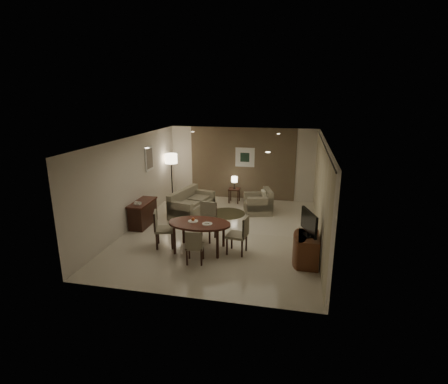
% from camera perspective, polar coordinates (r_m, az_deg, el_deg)
% --- Properties ---
extents(room_shell, '(5.50, 7.00, 2.70)m').
position_cam_1_polar(room_shell, '(10.26, 0.24, 1.38)').
color(room_shell, beige).
rests_on(room_shell, ground).
extents(taupe_accent, '(3.96, 0.03, 2.70)m').
position_cam_1_polar(taupe_accent, '(13.21, 3.00, 4.65)').
color(taupe_accent, brown).
rests_on(taupe_accent, wall_back).
extents(curtain_wall, '(0.08, 6.70, 2.58)m').
position_cam_1_polar(curtain_wall, '(9.69, 15.43, -0.26)').
color(curtain_wall, beige).
rests_on(curtain_wall, wall_right).
extents(curtain_rod, '(0.03, 6.80, 0.03)m').
position_cam_1_polar(curtain_rod, '(9.42, 16.02, 7.47)').
color(curtain_rod, black).
rests_on(curtain_rod, wall_right).
extents(art_back_frame, '(0.72, 0.03, 0.72)m').
position_cam_1_polar(art_back_frame, '(13.13, 3.43, 5.68)').
color(art_back_frame, silver).
rests_on(art_back_frame, wall_back).
extents(art_back_canvas, '(0.34, 0.01, 0.34)m').
position_cam_1_polar(art_back_canvas, '(13.11, 3.42, 5.67)').
color(art_back_canvas, '#192D20').
rests_on(art_back_canvas, wall_back).
extents(art_left_frame, '(0.03, 0.60, 0.80)m').
position_cam_1_polar(art_left_frame, '(11.73, -12.11, 5.37)').
color(art_left_frame, silver).
rests_on(art_left_frame, wall_left).
extents(art_left_canvas, '(0.01, 0.46, 0.64)m').
position_cam_1_polar(art_left_canvas, '(11.72, -12.04, 5.37)').
color(art_left_canvas, gray).
rests_on(art_left_canvas, wall_left).
extents(downlight_nl, '(0.10, 0.10, 0.01)m').
position_cam_1_polar(downlight_nl, '(8.36, -12.45, 7.02)').
color(downlight_nl, white).
rests_on(downlight_nl, ceiling).
extents(downlight_nr, '(0.10, 0.10, 0.01)m').
position_cam_1_polar(downlight_nr, '(7.64, 7.18, 6.47)').
color(downlight_nr, white).
rests_on(downlight_nr, ceiling).
extents(downlight_fl, '(0.10, 0.10, 0.01)m').
position_cam_1_polar(downlight_fl, '(11.70, -5.14, 9.77)').
color(downlight_fl, white).
rests_on(downlight_fl, ceiling).
extents(downlight_fr, '(0.10, 0.10, 0.01)m').
position_cam_1_polar(downlight_fr, '(11.20, 8.87, 9.37)').
color(downlight_fr, white).
rests_on(downlight_fr, ceiling).
extents(console_desk, '(0.48, 1.20, 0.75)m').
position_cam_1_polar(console_desk, '(10.95, -13.10, -3.43)').
color(console_desk, '#4C2218').
rests_on(console_desk, floor).
extents(telephone, '(0.20, 0.14, 0.09)m').
position_cam_1_polar(telephone, '(10.56, -13.92, -1.78)').
color(telephone, white).
rests_on(telephone, console_desk).
extents(tv_cabinet, '(0.48, 0.90, 0.70)m').
position_cam_1_polar(tv_cabinet, '(8.60, 13.55, -9.12)').
color(tv_cabinet, brown).
rests_on(tv_cabinet, floor).
extents(flat_tv, '(0.36, 0.85, 0.60)m').
position_cam_1_polar(flat_tv, '(8.34, 13.71, -4.93)').
color(flat_tv, black).
rests_on(flat_tv, tv_cabinet).
extents(dining_table, '(1.61, 1.00, 0.75)m').
position_cam_1_polar(dining_table, '(9.03, -4.00, -7.26)').
color(dining_table, '#4C2218').
rests_on(dining_table, floor).
extents(chair_near, '(0.47, 0.47, 0.85)m').
position_cam_1_polar(chair_near, '(8.40, -4.76, -8.74)').
color(chair_near, gray).
rests_on(chair_near, floor).
extents(chair_far, '(0.56, 0.56, 1.03)m').
position_cam_1_polar(chair_far, '(9.59, -3.07, -4.94)').
color(chair_far, gray).
rests_on(chair_far, floor).
extents(chair_left, '(0.60, 0.60, 0.98)m').
position_cam_1_polar(chair_left, '(9.30, -9.67, -5.97)').
color(chair_left, gray).
rests_on(chair_left, floor).
extents(chair_right, '(0.53, 0.53, 0.98)m').
position_cam_1_polar(chair_right, '(8.83, 2.12, -6.99)').
color(chair_right, gray).
rests_on(chair_right, floor).
extents(plate_a, '(0.26, 0.26, 0.02)m').
position_cam_1_polar(plate_a, '(8.98, -5.07, -4.77)').
color(plate_a, white).
rests_on(plate_a, dining_table).
extents(plate_b, '(0.26, 0.26, 0.02)m').
position_cam_1_polar(plate_b, '(8.79, -2.76, -5.21)').
color(plate_b, white).
rests_on(plate_b, dining_table).
extents(fruit_apple, '(0.09, 0.09, 0.09)m').
position_cam_1_polar(fruit_apple, '(8.96, -5.08, -4.46)').
color(fruit_apple, '#C74516').
rests_on(fruit_apple, plate_a).
extents(napkin, '(0.12, 0.08, 0.03)m').
position_cam_1_polar(napkin, '(8.78, -2.76, -5.07)').
color(napkin, white).
rests_on(napkin, plate_b).
extents(round_rug, '(1.21, 1.21, 0.01)m').
position_cam_1_polar(round_rug, '(11.79, 0.52, -3.51)').
color(round_rug, '#433E25').
rests_on(round_rug, floor).
extents(sofa, '(1.88, 1.23, 0.82)m').
position_cam_1_polar(sofa, '(11.65, -5.23, -1.72)').
color(sofa, gray).
rests_on(sofa, floor).
extents(armchair, '(1.08, 1.11, 0.81)m').
position_cam_1_polar(armchair, '(11.82, 5.59, -1.50)').
color(armchair, gray).
rests_on(armchair, floor).
extents(side_table, '(0.41, 0.41, 0.53)m').
position_cam_1_polar(side_table, '(12.92, 1.69, -0.56)').
color(side_table, black).
rests_on(side_table, floor).
extents(table_lamp, '(0.22, 0.22, 0.50)m').
position_cam_1_polar(table_lamp, '(12.79, 1.71, 1.65)').
color(table_lamp, '#FFEAC1').
rests_on(table_lamp, side_table).
extents(floor_lamp, '(0.45, 0.45, 1.79)m').
position_cam_1_polar(floor_lamp, '(13.03, -8.51, 2.30)').
color(floor_lamp, '#FFE5B7').
rests_on(floor_lamp, floor).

